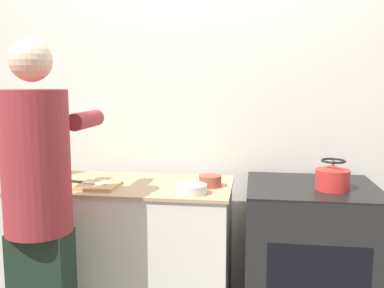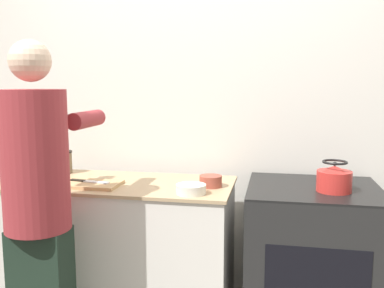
{
  "view_description": "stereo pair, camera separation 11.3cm",
  "coord_description": "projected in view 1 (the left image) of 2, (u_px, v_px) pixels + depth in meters",
  "views": [
    {
      "loc": [
        0.4,
        -2.06,
        1.48
      ],
      "look_at": [
        0.07,
        0.2,
        1.16
      ],
      "focal_mm": 40.0,
      "sensor_mm": 36.0,
      "label": 1
    },
    {
      "loc": [
        0.51,
        -2.04,
        1.48
      ],
      "look_at": [
        0.07,
        0.2,
        1.16
      ],
      "focal_mm": 40.0,
      "sensor_mm": 36.0,
      "label": 2
    }
  ],
  "objects": [
    {
      "name": "canister_jar",
      "position": [
        57.0,
        163.0,
        2.71
      ],
      "size": [
        0.13,
        0.13,
        0.14
      ],
      "color": "#756047",
      "rests_on": "counter"
    },
    {
      "name": "knife",
      "position": [
        86.0,
        183.0,
        2.41
      ],
      "size": [
        0.25,
        0.07,
        0.01
      ],
      "rotation": [
        0.0,
        0.0,
        -0.16
      ],
      "color": "silver",
      "rests_on": "cutting_board"
    },
    {
      "name": "counter",
      "position": [
        116.0,
        256.0,
        2.56
      ],
      "size": [
        1.38,
        0.59,
        0.91
      ],
      "color": "silver",
      "rests_on": "ground_plane"
    },
    {
      "name": "oven",
      "position": [
        309.0,
        264.0,
        2.44
      ],
      "size": [
        0.71,
        0.66,
        0.92
      ],
      "color": "black",
      "rests_on": "ground_plane"
    },
    {
      "name": "bowl_mixing",
      "position": [
        210.0,
        181.0,
        2.4
      ],
      "size": [
        0.13,
        0.13,
        0.06
      ],
      "color": "#9E4738",
      "rests_on": "counter"
    },
    {
      "name": "bowl_prep",
      "position": [
        192.0,
        189.0,
        2.24
      ],
      "size": [
        0.16,
        0.16,
        0.05
      ],
      "color": "silver",
      "rests_on": "counter"
    },
    {
      "name": "kettle",
      "position": [
        333.0,
        177.0,
        2.27
      ],
      "size": [
        0.18,
        0.18,
        0.16
      ],
      "color": "red",
      "rests_on": "oven"
    },
    {
      "name": "wall_back",
      "position": [
        193.0,
        111.0,
        2.81
      ],
      "size": [
        8.0,
        0.05,
        2.6
      ],
      "color": "silver",
      "rests_on": "ground_plane"
    },
    {
      "name": "person",
      "position": [
        40.0,
        205.0,
        2.0
      ],
      "size": [
        0.35,
        0.59,
        1.68
      ],
      "color": "black",
      "rests_on": "ground_plane"
    },
    {
      "name": "cutting_board",
      "position": [
        83.0,
        185.0,
        2.4
      ],
      "size": [
        0.4,
        0.21,
        0.02
      ],
      "color": "tan",
      "rests_on": "counter"
    }
  ]
}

